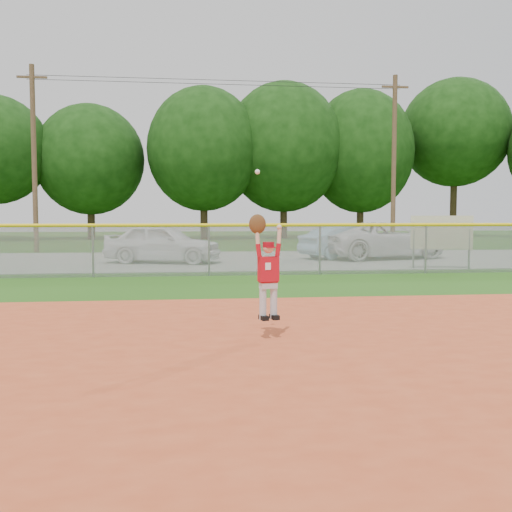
{
  "coord_description": "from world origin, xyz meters",
  "views": [
    {
      "loc": [
        -0.56,
        -6.79,
        1.76
      ],
      "look_at": [
        0.53,
        2.58,
        1.1
      ],
      "focal_mm": 40.0,
      "sensor_mm": 36.0,
      "label": 1
    }
  ],
  "objects_px": {
    "car_white_a": "(163,243)",
    "ballplayer": "(267,267)",
    "car_blue": "(348,242)",
    "car_white_b": "(383,240)",
    "sponsor_sign": "(441,234)"
  },
  "relations": [
    {
      "from": "car_blue",
      "to": "ballplayer",
      "type": "xyz_separation_m",
      "value": [
        -5.4,
        -14.99,
        0.35
      ]
    },
    {
      "from": "car_blue",
      "to": "car_white_b",
      "type": "relative_size",
      "value": 0.75
    },
    {
      "from": "car_blue",
      "to": "sponsor_sign",
      "type": "distance_m",
      "value": 5.22
    },
    {
      "from": "car_blue",
      "to": "car_white_b",
      "type": "xyz_separation_m",
      "value": [
        1.4,
        -0.3,
        0.08
      ]
    },
    {
      "from": "car_white_b",
      "to": "sponsor_sign",
      "type": "bearing_deg",
      "value": 169.94
    },
    {
      "from": "car_white_a",
      "to": "sponsor_sign",
      "type": "relative_size",
      "value": 2.19
    },
    {
      "from": "car_white_a",
      "to": "car_white_b",
      "type": "height_order",
      "value": "car_white_b"
    },
    {
      "from": "car_blue",
      "to": "ballplayer",
      "type": "height_order",
      "value": "ballplayer"
    },
    {
      "from": "car_white_b",
      "to": "ballplayer",
      "type": "bearing_deg",
      "value": 140.08
    },
    {
      "from": "car_white_a",
      "to": "ballplayer",
      "type": "distance_m",
      "value": 13.67
    },
    {
      "from": "car_white_b",
      "to": "sponsor_sign",
      "type": "relative_size",
      "value": 2.74
    },
    {
      "from": "car_white_b",
      "to": "car_blue",
      "type": "bearing_deg",
      "value": 62.79
    },
    {
      "from": "ballplayer",
      "to": "car_blue",
      "type": "bearing_deg",
      "value": 70.2
    },
    {
      "from": "car_white_b",
      "to": "sponsor_sign",
      "type": "height_order",
      "value": "sponsor_sign"
    },
    {
      "from": "car_white_a",
      "to": "sponsor_sign",
      "type": "bearing_deg",
      "value": -93.75
    }
  ]
}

